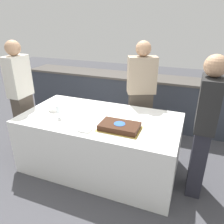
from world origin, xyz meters
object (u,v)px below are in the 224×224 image
person_cutting_cake (141,95)px  person_seated_left (21,97)px  cake (119,126)px  plate_stack (55,107)px  person_seated_right (204,127)px  wine_glass (58,110)px

person_cutting_cake → person_seated_left: bearing=0.7°
cake → plate_stack: bearing=168.4°
person_cutting_cake → person_seated_right: (0.89, -0.75, -0.00)m
wine_glass → person_seated_left: person_seated_left is taller
plate_stack → cake: bearing=-11.6°
person_cutting_cake → person_seated_right: bearing=115.0°
cake → person_seated_right: 0.91m
wine_glass → person_seated_left: bearing=165.3°
cake → person_seated_right: person_seated_right is taller
cake → person_seated_left: person_seated_left is taller
cake → plate_stack: (-1.01, 0.21, 0.01)m
person_cutting_cake → person_seated_right: 1.16m
wine_glass → person_seated_right: bearing=6.7°
person_seated_left → wine_glass: bearing=-104.7°
plate_stack → person_cutting_cake: 1.26m
cake → plate_stack: size_ratio=2.51×
cake → person_seated_left: 1.59m
cake → person_seated_left: size_ratio=0.29×
cake → person_cutting_cake: person_cutting_cake is taller
plate_stack → person_cutting_cake: (1.01, 0.75, 0.05)m
person_seated_right → person_seated_left: bearing=-90.0°
plate_stack → wine_glass: (0.19, -0.20, 0.07)m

